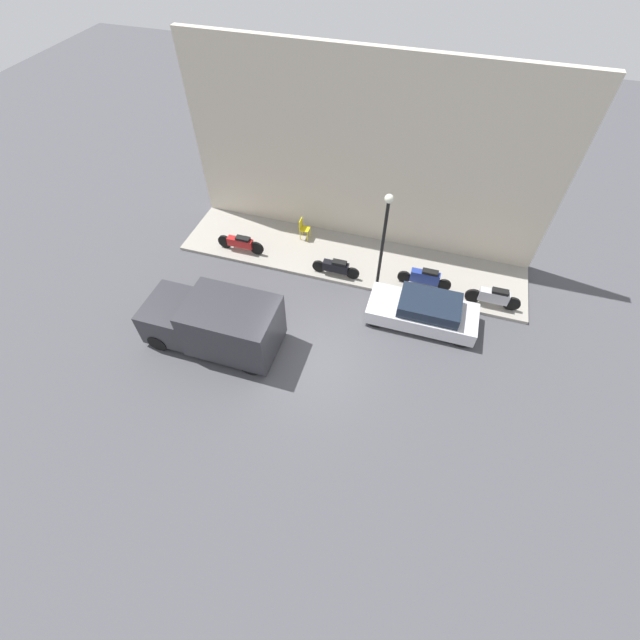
{
  "coord_description": "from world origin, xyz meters",
  "views": [
    {
      "loc": [
        -8.11,
        -2.82,
        12.37
      ],
      "look_at": [
        1.37,
        0.08,
        0.6
      ],
      "focal_mm": 24.0,
      "sensor_mm": 36.0,
      "label": 1
    }
  ],
  "objects_px": {
    "streetlamp": "(384,231)",
    "motorcycle_blue": "(425,277)",
    "parked_car": "(424,311)",
    "motorcycle_black": "(336,267)",
    "scooter_silver": "(494,297)",
    "cafe_chair": "(303,227)",
    "delivery_van": "(214,322)",
    "motorcycle_red": "(241,243)"
  },
  "relations": [
    {
      "from": "motorcycle_black",
      "to": "delivery_van",
      "type": "bearing_deg",
      "value": 144.61
    },
    {
      "from": "motorcycle_blue",
      "to": "streetlamp",
      "type": "xyz_separation_m",
      "value": [
        -0.54,
        1.78,
        2.26
      ]
    },
    {
      "from": "parked_car",
      "to": "motorcycle_blue",
      "type": "relative_size",
      "value": 1.88
    },
    {
      "from": "parked_car",
      "to": "scooter_silver",
      "type": "bearing_deg",
      "value": -58.7
    },
    {
      "from": "motorcycle_black",
      "to": "motorcycle_blue",
      "type": "bearing_deg",
      "value": -83.13
    },
    {
      "from": "streetlamp",
      "to": "scooter_silver",
      "type": "bearing_deg",
      "value": -87.01
    },
    {
      "from": "delivery_van",
      "to": "motorcycle_blue",
      "type": "height_order",
      "value": "delivery_van"
    },
    {
      "from": "streetlamp",
      "to": "cafe_chair",
      "type": "height_order",
      "value": "streetlamp"
    },
    {
      "from": "cafe_chair",
      "to": "motorcycle_blue",
      "type": "bearing_deg",
      "value": -104.77
    },
    {
      "from": "streetlamp",
      "to": "motorcycle_black",
      "type": "bearing_deg",
      "value": 86.08
    },
    {
      "from": "scooter_silver",
      "to": "cafe_chair",
      "type": "height_order",
      "value": "cafe_chair"
    },
    {
      "from": "streetlamp",
      "to": "cafe_chair",
      "type": "distance_m",
      "value": 4.79
    },
    {
      "from": "motorcycle_red",
      "to": "delivery_van",
      "type": "bearing_deg",
      "value": -166.24
    },
    {
      "from": "motorcycle_blue",
      "to": "streetlamp",
      "type": "distance_m",
      "value": 2.93
    },
    {
      "from": "motorcycle_blue",
      "to": "scooter_silver",
      "type": "relative_size",
      "value": 1.03
    },
    {
      "from": "parked_car",
      "to": "scooter_silver",
      "type": "relative_size",
      "value": 1.94
    },
    {
      "from": "delivery_van",
      "to": "motorcycle_blue",
      "type": "distance_m",
      "value": 8.27
    },
    {
      "from": "motorcycle_red",
      "to": "scooter_silver",
      "type": "height_order",
      "value": "scooter_silver"
    },
    {
      "from": "motorcycle_black",
      "to": "parked_car",
      "type": "bearing_deg",
      "value": -110.11
    },
    {
      "from": "motorcycle_black",
      "to": "motorcycle_red",
      "type": "bearing_deg",
      "value": 86.6
    },
    {
      "from": "parked_car",
      "to": "motorcycle_black",
      "type": "height_order",
      "value": "parked_car"
    },
    {
      "from": "motorcycle_blue",
      "to": "streetlamp",
      "type": "relative_size",
      "value": 0.5
    },
    {
      "from": "motorcycle_black",
      "to": "cafe_chair",
      "type": "height_order",
      "value": "cafe_chair"
    },
    {
      "from": "delivery_van",
      "to": "motorcycle_blue",
      "type": "xyz_separation_m",
      "value": [
        4.86,
        -6.68,
        -0.46
      ]
    },
    {
      "from": "motorcycle_red",
      "to": "motorcycle_black",
      "type": "relative_size",
      "value": 1.06
    },
    {
      "from": "parked_car",
      "to": "cafe_chair",
      "type": "xyz_separation_m",
      "value": [
        3.25,
        5.76,
        0.11
      ]
    },
    {
      "from": "scooter_silver",
      "to": "motorcycle_black",
      "type": "xyz_separation_m",
      "value": [
        -0.11,
        6.16,
        -0.06
      ]
    },
    {
      "from": "delivery_van",
      "to": "motorcycle_blue",
      "type": "bearing_deg",
      "value": -53.94
    },
    {
      "from": "parked_car",
      "to": "motorcycle_black",
      "type": "bearing_deg",
      "value": 69.89
    },
    {
      "from": "motorcycle_black",
      "to": "streetlamp",
      "type": "relative_size",
      "value": 0.47
    },
    {
      "from": "motorcycle_blue",
      "to": "cafe_chair",
      "type": "relative_size",
      "value": 2.23
    },
    {
      "from": "motorcycle_blue",
      "to": "motorcycle_black",
      "type": "relative_size",
      "value": 1.08
    },
    {
      "from": "motorcycle_red",
      "to": "scooter_silver",
      "type": "bearing_deg",
      "value": -90.79
    },
    {
      "from": "delivery_van",
      "to": "streetlamp",
      "type": "xyz_separation_m",
      "value": [
        4.32,
        -4.9,
        1.81
      ]
    },
    {
      "from": "parked_car",
      "to": "scooter_silver",
      "type": "distance_m",
      "value": 2.84
    },
    {
      "from": "motorcycle_black",
      "to": "streetlamp",
      "type": "height_order",
      "value": "streetlamp"
    },
    {
      "from": "streetlamp",
      "to": "motorcycle_blue",
      "type": "bearing_deg",
      "value": -73.03
    },
    {
      "from": "motorcycle_red",
      "to": "motorcycle_black",
      "type": "distance_m",
      "value": 4.31
    },
    {
      "from": "streetlamp",
      "to": "cafe_chair",
      "type": "bearing_deg",
      "value": 61.95
    },
    {
      "from": "delivery_van",
      "to": "scooter_silver",
      "type": "xyz_separation_m",
      "value": [
        4.55,
        -9.31,
        -0.44
      ]
    },
    {
      "from": "motorcycle_blue",
      "to": "motorcycle_black",
      "type": "distance_m",
      "value": 3.55
    },
    {
      "from": "parked_car",
      "to": "motorcycle_red",
      "type": "bearing_deg",
      "value": 78.59
    }
  ]
}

